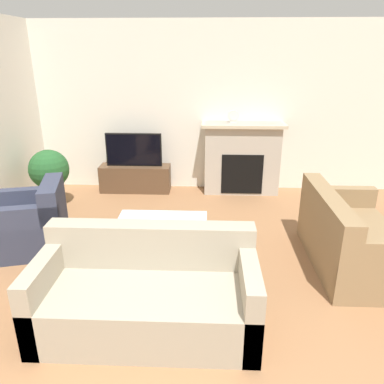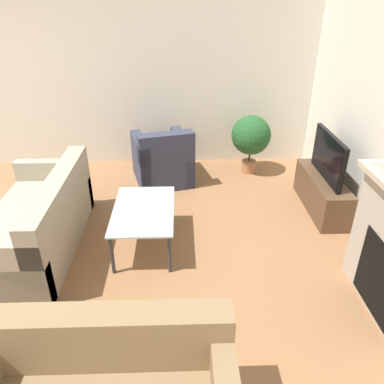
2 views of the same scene
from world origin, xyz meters
The scene contains 10 objects.
wall_back centered at (0.00, 4.67, 1.35)m, with size 8.12×0.06×2.70m.
fireplace centered at (0.82, 4.43, 0.61)m, with size 1.33×0.47×1.16m.
tv_stand centered at (-0.95, 4.38, 0.22)m, with size 1.16×0.35×0.44m.
tv centered at (-0.95, 4.38, 0.72)m, with size 0.91×0.06×0.54m.
couch_sectional centered at (-0.23, 1.10, 0.29)m, with size 1.82×0.86×0.82m.
couch_loveseat centered at (1.84, 2.16, 0.29)m, with size 0.89×1.52×0.82m.
armchair_by_window centered at (-1.82, 2.36, 0.30)m, with size 1.01×0.94×0.82m.
coffee_table centered at (-0.25, 2.22, 0.40)m, with size 1.01×0.63×0.45m.
potted_plant centered at (-2.09, 3.66, 0.57)m, with size 0.58×0.58×0.88m.
mantel_clock centered at (0.66, 4.44, 1.26)m, with size 0.16×0.07×0.19m.
Camera 1 is at (0.26, -1.54, 2.22)m, focal length 35.00 mm.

